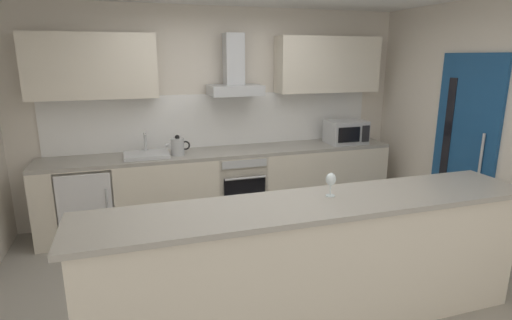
{
  "coord_description": "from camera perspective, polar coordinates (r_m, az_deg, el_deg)",
  "views": [
    {
      "loc": [
        -1.11,
        -3.18,
        2.01
      ],
      "look_at": [
        0.04,
        0.41,
        1.05
      ],
      "focal_mm": 28.49,
      "sensor_mm": 36.0,
      "label": 1
    }
  ],
  "objects": [
    {
      "name": "backsplash_tile",
      "position": [
        5.18,
        -5.29,
        5.59
      ],
      "size": [
        4.12,
        0.02,
        0.66
      ],
      "primitive_type": "cube",
      "color": "white"
    },
    {
      "name": "side_door",
      "position": [
        5.02,
        27.13,
        1.43
      ],
      "size": [
        0.08,
        0.85,
        2.05
      ],
      "color": "navy",
      "rests_on": "ground"
    },
    {
      "name": "counter_island",
      "position": [
        3.16,
        8.24,
        -14.28
      ],
      "size": [
        3.4,
        0.64,
        1.01
      ],
      "color": "beige",
      "rests_on": "ground"
    },
    {
      "name": "upper_cabinets",
      "position": [
        4.97,
        -5.07,
        13.1
      ],
      "size": [
        4.21,
        0.32,
        0.7
      ],
      "color": "beige"
    },
    {
      "name": "ground",
      "position": [
        3.92,
        1.27,
        -16.69
      ],
      "size": [
        5.85,
        4.68,
        0.02
      ],
      "primitive_type": "cube",
      "color": "gray"
    },
    {
      "name": "kettle",
      "position": [
        4.77,
        -10.93,
        1.9
      ],
      "size": [
        0.29,
        0.15,
        0.24
      ],
      "color": "#B7BABC",
      "rests_on": "counter_back"
    },
    {
      "name": "wall_right",
      "position": [
        4.85,
        30.41,
        3.91
      ],
      "size": [
        0.12,
        4.68,
        2.6
      ],
      "primitive_type": "cube",
      "color": "silver",
      "rests_on": "ground"
    },
    {
      "name": "refrigerator",
      "position": [
        4.95,
        -22.55,
        -5.5
      ],
      "size": [
        0.58,
        0.6,
        0.85
      ],
      "color": "white",
      "rests_on": "ground"
    },
    {
      "name": "microwave",
      "position": [
        5.47,
        12.52,
        3.86
      ],
      "size": [
        0.5,
        0.38,
        0.3
      ],
      "color": "#B7BABC",
      "rests_on": "counter_back"
    },
    {
      "name": "counter_back",
      "position": [
        5.07,
        -4.33,
        -3.65
      ],
      "size": [
        4.26,
        0.6,
        0.9
      ],
      "color": "beige",
      "rests_on": "ground"
    },
    {
      "name": "wine_glass",
      "position": [
        3.04,
        10.47,
        -2.8
      ],
      "size": [
        0.08,
        0.08,
        0.18
      ],
      "color": "silver",
      "rests_on": "counter_island"
    },
    {
      "name": "wall_back",
      "position": [
        5.24,
        -5.48,
        6.46
      ],
      "size": [
        5.85,
        0.12,
        2.6
      ],
      "primitive_type": "cube",
      "color": "silver",
      "rests_on": "ground"
    },
    {
      "name": "sink",
      "position": [
        4.81,
        -15.13,
        0.8
      ],
      "size": [
        0.5,
        0.4,
        0.26
      ],
      "color": "silver",
      "rests_on": "counter_back"
    },
    {
      "name": "oven",
      "position": [
        5.08,
        -2.49,
        -3.47
      ],
      "size": [
        0.6,
        0.62,
        0.8
      ],
      "color": "slate",
      "rests_on": "ground"
    },
    {
      "name": "range_hood",
      "position": [
        4.97,
        -3.06,
        11.72
      ],
      "size": [
        0.62,
        0.45,
        0.72
      ],
      "color": "#B7BABC"
    }
  ]
}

